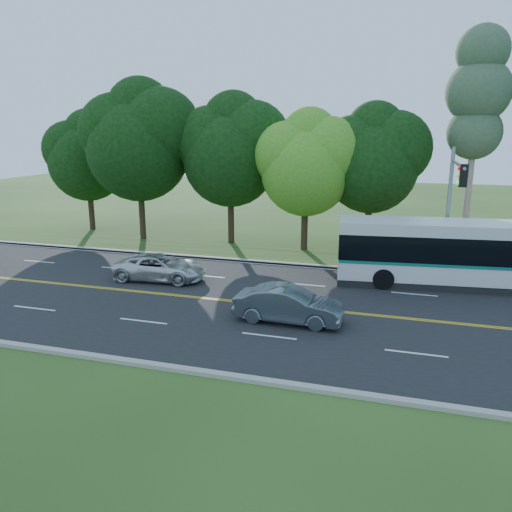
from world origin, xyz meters
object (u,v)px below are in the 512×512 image
(sedan, at_px, (289,305))
(suv, at_px, (160,267))
(traffic_signal, at_px, (453,196))
(transit_bus, at_px, (465,255))

(sedan, bearing_deg, suv, 64.14)
(traffic_signal, relative_size, suv, 1.42)
(traffic_signal, height_order, sedan, traffic_signal)
(transit_bus, xyz_separation_m, sedan, (-7.50, -7.40, -0.91))
(transit_bus, bearing_deg, suv, -173.83)
(transit_bus, distance_m, suv, 15.87)
(transit_bus, height_order, suv, transit_bus)
(transit_bus, bearing_deg, traffic_signal, -173.45)
(sedan, bearing_deg, traffic_signal, -41.77)
(traffic_signal, bearing_deg, sedan, -132.58)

